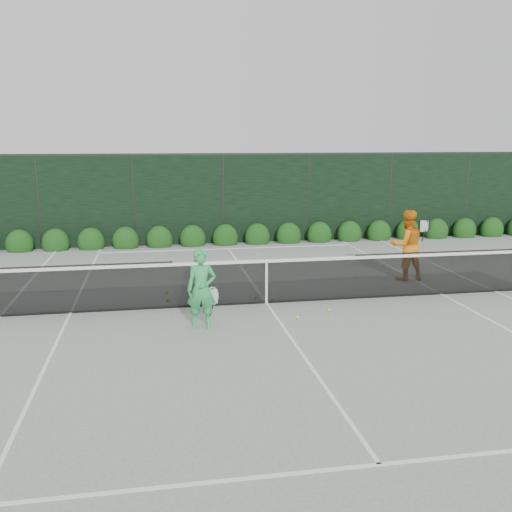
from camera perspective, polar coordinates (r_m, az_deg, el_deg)
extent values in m
plane|color=gray|center=(12.48, 1.04, -4.75)|extent=(80.00, 80.00, 0.00)
cube|color=black|center=(12.26, -18.61, -3.20)|extent=(4.40, 0.01, 1.02)
cube|color=black|center=(12.35, 1.05, -2.61)|extent=(4.00, 0.01, 0.96)
cube|color=black|center=(13.78, 18.46, -1.61)|extent=(4.40, 0.01, 1.02)
cube|color=white|center=(12.25, 1.06, -0.51)|extent=(12.80, 0.03, 0.07)
cube|color=black|center=(12.47, 1.04, -4.66)|extent=(12.80, 0.02, 0.04)
cube|color=white|center=(12.36, 1.05, -2.71)|extent=(0.05, 0.03, 0.91)
imported|color=#33B05B|center=(10.74, -5.47, -3.33)|extent=(0.59, 0.42, 1.51)
torus|color=beige|center=(10.90, -4.45, -4.06)|extent=(0.28, 0.16, 0.30)
cylinder|color=black|center=(10.97, -4.43, -5.27)|extent=(0.10, 0.03, 0.30)
imported|color=orange|center=(14.85, 14.83, 1.04)|extent=(0.91, 0.73, 1.78)
torus|color=black|center=(14.74, 16.49, 2.90)|extent=(0.26, 0.19, 0.30)
cylinder|color=black|center=(14.78, 16.44, 1.98)|extent=(0.10, 0.03, 0.30)
cube|color=white|center=(12.65, -24.24, -5.54)|extent=(0.06, 23.77, 0.01)
cube|color=white|center=(14.54, 22.80, -3.28)|extent=(0.06, 23.77, 0.01)
cube|color=white|center=(12.39, -18.07, -5.44)|extent=(0.06, 23.77, 0.01)
cube|color=white|center=(13.85, 18.02, -3.64)|extent=(0.06, 23.77, 0.01)
cube|color=white|center=(24.00, -4.49, 3.17)|extent=(11.03, 0.06, 0.01)
cube|color=white|center=(18.63, -2.79, 0.74)|extent=(8.23, 0.06, 0.01)
cube|color=white|center=(6.81, 12.24, -19.70)|extent=(8.23, 0.06, 0.01)
cube|color=white|center=(12.48, 1.04, -4.72)|extent=(0.06, 12.80, 0.01)
cube|color=black|center=(19.49, -3.25, 5.66)|extent=(32.00, 0.06, 3.00)
cube|color=#262826|center=(19.39, -3.30, 10.16)|extent=(32.00, 0.06, 0.06)
cylinder|color=#262826|center=(19.69, -20.92, 4.98)|extent=(0.08, 0.08, 3.00)
cylinder|color=#262826|center=(19.36, -12.14, 5.38)|extent=(0.08, 0.08, 3.00)
cylinder|color=#262826|center=(19.49, -3.25, 5.66)|extent=(0.08, 0.08, 3.00)
cylinder|color=#262826|center=(20.07, 5.32, 5.80)|extent=(0.08, 0.08, 3.00)
cylinder|color=#262826|center=(21.07, 13.25, 5.82)|extent=(0.08, 0.08, 3.00)
cylinder|color=#262826|center=(22.43, 20.34, 5.74)|extent=(0.08, 0.08, 3.00)
ellipsoid|color=#10390F|center=(19.64, -22.56, 1.11)|extent=(0.86, 0.65, 0.94)
ellipsoid|color=#10390F|center=(19.44, -19.39, 1.23)|extent=(0.86, 0.65, 0.94)
ellipsoid|color=#10390F|center=(19.29, -16.17, 1.36)|extent=(0.86, 0.65, 0.94)
ellipsoid|color=#10390F|center=(19.20, -12.90, 1.48)|extent=(0.86, 0.65, 0.94)
ellipsoid|color=#10390F|center=(19.18, -9.62, 1.60)|extent=(0.86, 0.65, 0.94)
ellipsoid|color=#10390F|center=(19.22, -6.34, 1.72)|extent=(0.86, 0.65, 0.94)
ellipsoid|color=#10390F|center=(19.32, -3.08, 1.82)|extent=(0.86, 0.65, 0.94)
ellipsoid|color=#10390F|center=(19.48, 0.13, 1.92)|extent=(0.86, 0.65, 0.94)
ellipsoid|color=#10390F|center=(19.71, 3.28, 2.01)|extent=(0.86, 0.65, 0.94)
ellipsoid|color=#10390F|center=(19.99, 6.35, 2.10)|extent=(0.86, 0.65, 0.94)
ellipsoid|color=#10390F|center=(20.33, 9.33, 2.17)|extent=(0.86, 0.65, 0.94)
ellipsoid|color=#10390F|center=(20.72, 12.20, 2.24)|extent=(0.86, 0.65, 0.94)
ellipsoid|color=#10390F|center=(21.16, 14.96, 2.30)|extent=(0.86, 0.65, 0.94)
ellipsoid|color=#10390F|center=(21.65, 17.60, 2.35)|extent=(0.86, 0.65, 0.94)
ellipsoid|color=#10390F|center=(22.18, 20.12, 2.40)|extent=(0.86, 0.65, 0.94)
ellipsoid|color=#10390F|center=(22.75, 22.52, 2.44)|extent=(0.86, 0.65, 0.94)
sphere|color=#BADA30|center=(12.83, 0.02, -4.12)|extent=(0.07, 0.07, 0.07)
sphere|color=#BADA30|center=(11.95, 7.32, -5.42)|extent=(0.07, 0.07, 0.07)
sphere|color=#BADA30|center=(13.38, -8.94, -3.61)|extent=(0.07, 0.07, 0.07)
sphere|color=#BADA30|center=(11.44, 4.17, -6.13)|extent=(0.07, 0.07, 0.07)
sphere|color=#BADA30|center=(12.76, -8.81, -4.36)|extent=(0.07, 0.07, 0.07)
sphere|color=#BADA30|center=(12.65, 1.70, -4.36)|extent=(0.07, 0.07, 0.07)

